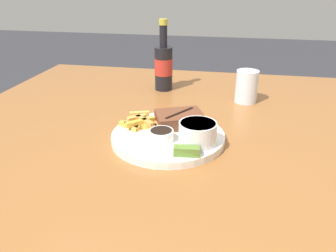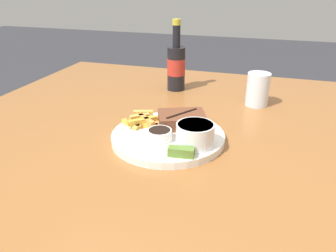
% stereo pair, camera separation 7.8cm
% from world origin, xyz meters
% --- Properties ---
extents(dining_table, '(1.26, 1.30, 0.74)m').
position_xyz_m(dining_table, '(0.00, 0.00, 0.67)').
color(dining_table, '#935B2D').
rests_on(dining_table, ground_plane).
extents(dinner_plate, '(0.27, 0.27, 0.02)m').
position_xyz_m(dinner_plate, '(0.00, 0.00, 0.75)').
color(dinner_plate, white).
rests_on(dinner_plate, dining_table).
extents(steak_portion, '(0.14, 0.12, 0.03)m').
position_xyz_m(steak_portion, '(0.02, 0.06, 0.78)').
color(steak_portion, brown).
rests_on(steak_portion, dinner_plate).
extents(fries_pile, '(0.11, 0.10, 0.02)m').
position_xyz_m(fries_pile, '(-0.07, 0.03, 0.77)').
color(fries_pile, gold).
rests_on(fries_pile, dinner_plate).
extents(coleslaw_cup, '(0.09, 0.09, 0.05)m').
position_xyz_m(coleslaw_cup, '(0.08, -0.04, 0.79)').
color(coleslaw_cup, white).
rests_on(coleslaw_cup, dinner_plate).
extents(dipping_sauce_cup, '(0.06, 0.06, 0.03)m').
position_xyz_m(dipping_sauce_cup, '(-0.01, -0.04, 0.77)').
color(dipping_sauce_cup, silver).
rests_on(dipping_sauce_cup, dinner_plate).
extents(pickle_spear, '(0.06, 0.03, 0.02)m').
position_xyz_m(pickle_spear, '(0.06, -0.10, 0.77)').
color(pickle_spear, '#567A2D').
rests_on(pickle_spear, dinner_plate).
extents(fork_utensil, '(0.13, 0.03, 0.00)m').
position_xyz_m(fork_utensil, '(-0.07, -0.01, 0.76)').
color(fork_utensil, '#B7B7BC').
rests_on(fork_utensil, dinner_plate).
extents(beer_bottle, '(0.06, 0.06, 0.24)m').
position_xyz_m(beer_bottle, '(-0.09, 0.38, 0.83)').
color(beer_bottle, black).
rests_on(beer_bottle, dining_table).
extents(drinking_glass, '(0.07, 0.07, 0.10)m').
position_xyz_m(drinking_glass, '(0.19, 0.31, 0.79)').
color(drinking_glass, silver).
rests_on(drinking_glass, dining_table).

